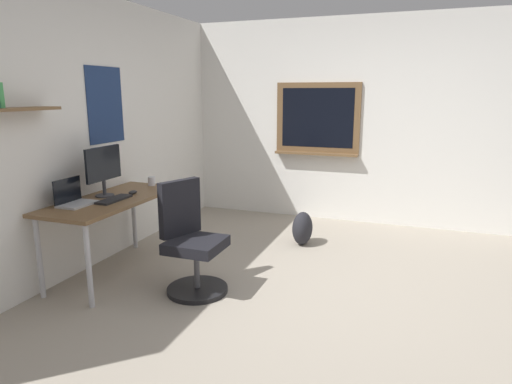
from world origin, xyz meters
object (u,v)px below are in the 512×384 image
at_px(office_chair, 191,245).
at_px(coffee_mug, 152,181).
at_px(computer_mouse, 133,192).
at_px(laptop, 74,199).
at_px(desk, 113,206).
at_px(keyboard, 114,199).
at_px(backpack, 302,228).
at_px(monitor_primary, 103,168).

distance_m(office_chair, coffee_mug, 1.14).
bearing_deg(computer_mouse, laptop, 156.93).
xyz_separation_m(desk, coffee_mug, (0.61, -0.03, 0.12)).
relative_size(laptop, keyboard, 0.84).
distance_m(laptop, backpack, 2.41).
bearing_deg(laptop, monitor_primary, -7.74).
xyz_separation_m(monitor_primary, backpack, (1.35, -1.55, -0.81)).
distance_m(monitor_primary, computer_mouse, 0.35).
relative_size(office_chair, monitor_primary, 2.05).
xyz_separation_m(monitor_primary, coffee_mug, (0.57, -0.13, -0.22)).
xyz_separation_m(office_chair, computer_mouse, (0.30, 0.77, 0.34)).
bearing_deg(keyboard, laptop, 137.83).
bearing_deg(office_chair, coffee_mug, 49.74).
relative_size(desk, computer_mouse, 13.65).
distance_m(keyboard, computer_mouse, 0.28).
relative_size(office_chair, keyboard, 2.57).
distance_m(desk, coffee_mug, 0.62).
bearing_deg(backpack, coffee_mug, 118.58).
bearing_deg(coffee_mug, backpack, -61.42).
height_order(office_chair, laptop, laptop).
bearing_deg(keyboard, office_chair, -91.28).
height_order(monitor_primary, keyboard, monitor_primary).
bearing_deg(keyboard, backpack, -43.33).
height_order(desk, backpack, desk).
xyz_separation_m(office_chair, monitor_primary, (0.12, 0.95, 0.59)).
bearing_deg(office_chair, backpack, -22.14).
distance_m(desk, computer_mouse, 0.24).
xyz_separation_m(office_chair, coffee_mug, (0.70, 0.82, 0.37)).
bearing_deg(coffee_mug, keyboard, -175.80).
height_order(coffee_mug, backpack, coffee_mug).
bearing_deg(keyboard, computer_mouse, -0.00).
bearing_deg(backpack, keyboard, 136.67).
bearing_deg(laptop, coffee_mug, -10.67).
relative_size(laptop, coffee_mug, 3.37).
bearing_deg(laptop, desk, -24.83).
xyz_separation_m(desk, monitor_primary, (0.04, 0.10, 0.34)).
distance_m(computer_mouse, backpack, 1.89).
xyz_separation_m(monitor_primary, computer_mouse, (0.17, -0.18, -0.25)).
distance_m(office_chair, laptop, 1.09).
bearing_deg(computer_mouse, coffee_mug, 7.11).
xyz_separation_m(desk, office_chair, (-0.09, -0.85, -0.24)).
xyz_separation_m(computer_mouse, coffee_mug, (0.40, 0.05, 0.03)).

